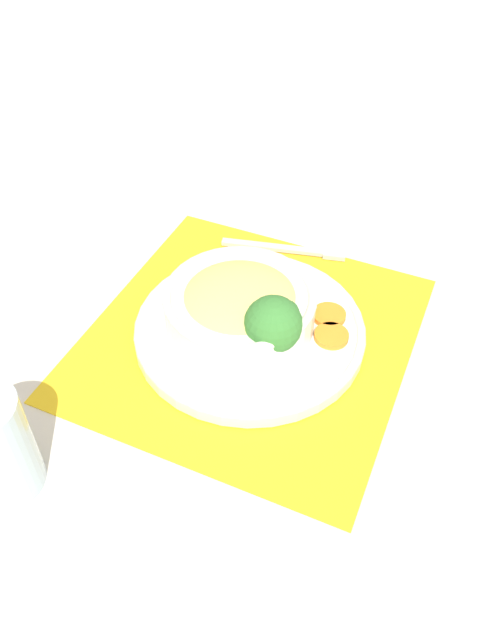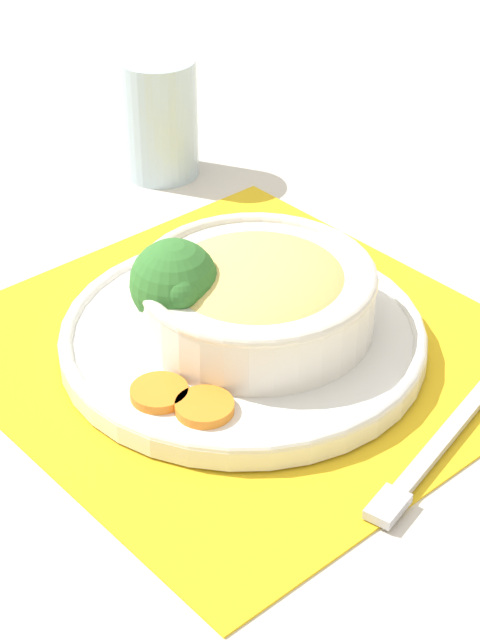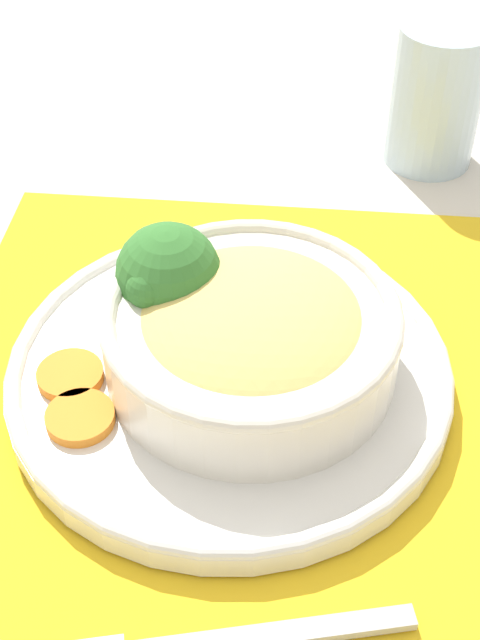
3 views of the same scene
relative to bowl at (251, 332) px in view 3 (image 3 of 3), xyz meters
name	(u,v)px [view 3 (image 3 of 3)]	position (x,y,z in m)	size (l,w,h in m)	color
ground_plane	(230,387)	(0.00, 0.01, -0.05)	(4.00, 4.00, 0.00)	beige
placemat	(230,385)	(0.00, 0.01, -0.05)	(0.41, 0.39, 0.00)	yellow
plate	(229,371)	(0.00, 0.01, -0.04)	(0.29, 0.29, 0.02)	white
bowl	(251,332)	(0.00, 0.00, 0.00)	(0.19, 0.19, 0.06)	silver
broccoli_floret	(168,276)	(0.03, 0.06, 0.02)	(0.07, 0.07, 0.08)	#84AD5B
carrot_slice_near	(70,375)	(-0.02, 0.11, -0.03)	(0.04, 0.04, 0.01)	orange
carrot_slice_middle	(80,418)	(-0.06, 0.10, -0.03)	(0.04, 0.04, 0.01)	orange
water_glass	(435,103)	(0.29, -0.13, 0.00)	(0.08, 0.08, 0.12)	silver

